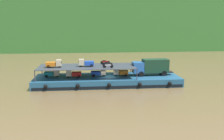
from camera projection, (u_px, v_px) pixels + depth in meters
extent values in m
plane|color=brown|center=(107.00, 84.00, 46.94)|extent=(400.00, 400.00, 0.00)
cube|color=#387533|center=(95.00, 14.00, 105.88)|extent=(127.63, 25.48, 30.59)
cube|color=#23567A|center=(107.00, 80.00, 46.80)|extent=(26.89, 7.72, 1.50)
cube|color=black|center=(109.00, 88.00, 43.09)|extent=(26.35, 0.06, 0.50)
sphere|color=black|center=(46.00, 87.00, 41.76)|extent=(0.68, 0.68, 0.68)
sphere|color=black|center=(78.00, 86.00, 42.28)|extent=(0.68, 0.68, 0.68)
sphere|color=black|center=(109.00, 85.00, 42.81)|extent=(0.68, 0.68, 0.68)
sphere|color=black|center=(140.00, 84.00, 43.34)|extent=(0.68, 0.68, 0.68)
sphere|color=black|center=(170.00, 84.00, 43.87)|extent=(0.68, 0.68, 0.68)
cube|color=#285BA3|center=(138.00, 67.00, 47.09)|extent=(2.09, 2.27, 2.00)
cube|color=#192833|center=(133.00, 66.00, 46.88)|extent=(0.14, 1.84, 0.60)
cube|color=#193823|center=(155.00, 66.00, 47.52)|extent=(4.89, 2.50, 2.50)
cube|color=black|center=(155.00, 72.00, 47.77)|extent=(6.85, 1.67, 0.20)
cylinder|color=black|center=(139.00, 72.00, 48.34)|extent=(1.01, 0.32, 1.00)
cylinder|color=black|center=(141.00, 74.00, 46.37)|extent=(1.01, 0.32, 1.00)
cylinder|color=black|center=(160.00, 71.00, 48.96)|extent=(1.01, 0.32, 1.00)
cylinder|color=black|center=(164.00, 73.00, 47.00)|extent=(1.01, 0.32, 1.00)
cylinder|color=#383D47|center=(130.00, 68.00, 50.27)|extent=(0.16, 0.16, 2.00)
cylinder|color=#383D47|center=(137.00, 74.00, 43.66)|extent=(0.16, 0.16, 2.00)
cylinder|color=#383D47|center=(42.00, 69.00, 48.54)|extent=(0.16, 0.16, 2.00)
cylinder|color=#383D47|center=(35.00, 76.00, 41.94)|extent=(0.16, 0.16, 2.00)
cube|color=#383D47|center=(87.00, 66.00, 45.93)|extent=(17.69, 6.92, 0.10)
cube|color=teal|center=(49.00, 74.00, 46.01)|extent=(1.77, 1.29, 0.70)
cube|color=beige|center=(57.00, 73.00, 46.03)|extent=(0.96, 1.05, 1.10)
cube|color=#19232D|center=(59.00, 72.00, 46.03)|extent=(0.09, 0.85, 0.38)
cylinder|color=black|center=(58.00, 75.00, 46.14)|extent=(0.57, 0.17, 0.56)
cylinder|color=black|center=(46.00, 76.00, 45.54)|extent=(0.57, 0.17, 0.56)
cylinder|color=black|center=(48.00, 75.00, 46.58)|extent=(0.57, 0.17, 0.56)
cube|color=red|center=(77.00, 74.00, 45.86)|extent=(1.70, 1.21, 0.70)
cube|color=beige|center=(69.00, 73.00, 45.68)|extent=(0.90, 1.00, 1.10)
cube|color=#19232D|center=(66.00, 72.00, 45.61)|extent=(0.04, 0.85, 0.38)
cylinder|color=black|center=(68.00, 76.00, 45.76)|extent=(0.56, 0.14, 0.56)
cylinder|color=black|center=(79.00, 75.00, 46.48)|extent=(0.56, 0.14, 0.56)
cylinder|color=black|center=(79.00, 76.00, 45.44)|extent=(0.56, 0.14, 0.56)
cube|color=#1E47B7|center=(96.00, 73.00, 46.59)|extent=(1.73, 1.25, 0.70)
cube|color=#C6B793|center=(103.00, 72.00, 46.73)|extent=(0.93, 1.03, 1.10)
cube|color=#19232D|center=(105.00, 71.00, 46.77)|extent=(0.07, 0.85, 0.38)
cylinder|color=black|center=(104.00, 75.00, 46.85)|extent=(0.56, 0.16, 0.56)
cylinder|color=black|center=(94.00, 75.00, 46.08)|extent=(0.56, 0.16, 0.56)
cylinder|color=black|center=(93.00, 74.00, 47.12)|extent=(0.56, 0.16, 0.56)
cube|color=orange|center=(124.00, 72.00, 47.31)|extent=(1.73, 1.24, 0.70)
cube|color=beige|center=(116.00, 71.00, 47.17)|extent=(0.93, 1.02, 1.10)
cube|color=#19232D|center=(114.00, 71.00, 47.12)|extent=(0.06, 0.85, 0.38)
cylinder|color=black|center=(115.00, 74.00, 47.27)|extent=(0.56, 0.15, 0.56)
cylinder|color=black|center=(125.00, 73.00, 47.93)|extent=(0.56, 0.15, 0.56)
cylinder|color=black|center=(126.00, 75.00, 46.89)|extent=(0.56, 0.15, 0.56)
cube|color=orange|center=(51.00, 64.00, 44.49)|extent=(1.72, 1.23, 0.70)
cube|color=#C6B793|center=(59.00, 63.00, 44.56)|extent=(0.92, 1.02, 1.10)
cube|color=#19232D|center=(61.00, 62.00, 44.58)|extent=(0.06, 0.85, 0.38)
cylinder|color=black|center=(60.00, 66.00, 44.67)|extent=(0.56, 0.15, 0.56)
cylinder|color=black|center=(48.00, 67.00, 44.00)|extent=(0.56, 0.15, 0.56)
cylinder|color=black|center=(49.00, 65.00, 45.04)|extent=(0.56, 0.15, 0.56)
cube|color=#1E47B7|center=(89.00, 63.00, 45.61)|extent=(1.76, 1.29, 0.70)
cube|color=#C6B793|center=(81.00, 62.00, 45.36)|extent=(0.95, 1.05, 1.10)
cube|color=#19232D|center=(79.00, 62.00, 45.27)|extent=(0.09, 0.85, 0.38)
cylinder|color=black|center=(81.00, 65.00, 45.44)|extent=(0.57, 0.17, 0.56)
cylinder|color=black|center=(91.00, 64.00, 46.25)|extent=(0.57, 0.17, 0.56)
cylinder|color=black|center=(92.00, 65.00, 45.22)|extent=(0.57, 0.17, 0.56)
cylinder|color=black|center=(112.00, 66.00, 44.19)|extent=(0.61, 0.17, 0.60)
cylinder|color=black|center=(104.00, 66.00, 44.21)|extent=(0.61, 0.17, 0.60)
cube|color=#B7B7BC|center=(108.00, 65.00, 44.16)|extent=(1.12, 0.32, 0.28)
cube|color=black|center=(107.00, 64.00, 44.13)|extent=(0.62, 0.27, 0.12)
cylinder|color=#B2B2B7|center=(111.00, 63.00, 44.09)|extent=(0.10, 0.55, 0.04)
cylinder|color=black|center=(111.00, 64.00, 46.30)|extent=(0.60, 0.10, 0.60)
cylinder|color=black|center=(104.00, 64.00, 46.17)|extent=(0.60, 0.10, 0.60)
cube|color=black|center=(107.00, 63.00, 46.20)|extent=(1.10, 0.20, 0.28)
cube|color=black|center=(106.00, 62.00, 46.14)|extent=(0.60, 0.20, 0.12)
cylinder|color=#B2B2B7|center=(110.00, 61.00, 46.19)|extent=(0.04, 0.55, 0.04)
cylinder|color=black|center=(109.00, 63.00, 48.26)|extent=(0.61, 0.15, 0.60)
cylinder|color=black|center=(102.00, 63.00, 48.23)|extent=(0.61, 0.15, 0.60)
cube|color=#B21919|center=(105.00, 61.00, 48.20)|extent=(1.11, 0.28, 0.28)
cube|color=black|center=(104.00, 61.00, 48.16)|extent=(0.61, 0.24, 0.12)
cylinder|color=#B2B2B7|center=(108.00, 60.00, 48.15)|extent=(0.08, 0.55, 0.04)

